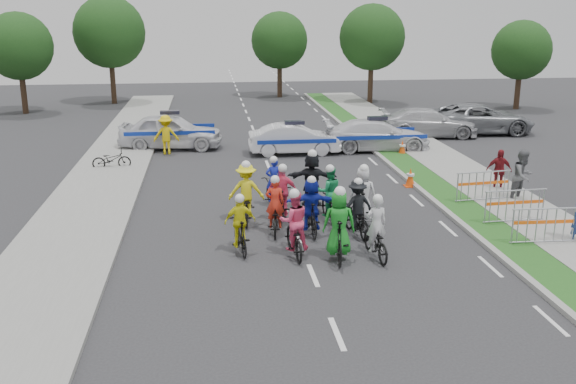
{
  "coord_description": "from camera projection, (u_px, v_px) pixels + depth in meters",
  "views": [
    {
      "loc": [
        -2.45,
        -14.51,
        6.32
      ],
      "look_at": [
        -0.16,
        3.77,
        1.1
      ],
      "focal_mm": 40.0,
      "sensor_mm": 36.0,
      "label": 1
    }
  ],
  "objects": [
    {
      "name": "rider_6",
      "position": [
        275.0,
        214.0,
        18.77
      ],
      "size": [
        0.8,
        1.79,
        1.77
      ],
      "rotation": [
        0.0,
        0.0,
        3.03
      ],
      "color": "black",
      "rests_on": "ground"
    },
    {
      "name": "rider_0",
      "position": [
        375.0,
        236.0,
        16.88
      ],
      "size": [
        0.76,
        1.79,
        1.78
      ],
      "rotation": [
        0.0,
        0.0,
        3.23
      ],
      "color": "black",
      "rests_on": "ground"
    },
    {
      "name": "rider_9",
      "position": [
        282.0,
        199.0,
        19.81
      ],
      "size": [
        0.98,
        1.81,
        1.85
      ],
      "rotation": [
        0.0,
        0.0,
        2.97
      ],
      "color": "black",
      "rests_on": "ground"
    },
    {
      "name": "spectator_1",
      "position": [
        523.0,
        176.0,
        21.79
      ],
      "size": [
        1.1,
        1.02,
        1.8
      ],
      "primitive_type": "imported",
      "rotation": [
        0.0,
        0.0,
        0.51
      ],
      "color": "#58595D",
      "rests_on": "ground"
    },
    {
      "name": "tree_3",
      "position": [
        109.0,
        32.0,
        44.01
      ],
      "size": [
        4.9,
        4.9,
        7.35
      ],
      "color": "#382619",
      "rests_on": "ground"
    },
    {
      "name": "rider_5",
      "position": [
        311.0,
        210.0,
        18.59
      ],
      "size": [
        1.44,
        1.72,
        1.79
      ],
      "rotation": [
        0.0,
        0.0,
        3.18
      ],
      "color": "black",
      "rests_on": "ground"
    },
    {
      "name": "rider_8",
      "position": [
        329.0,
        200.0,
        19.84
      ],
      "size": [
        0.79,
        1.81,
        1.82
      ],
      "rotation": [
        0.0,
        0.0,
        3.19
      ],
      "color": "black",
      "rests_on": "ground"
    },
    {
      "name": "civilian_sedan",
      "position": [
        428.0,
        123.0,
        33.15
      ],
      "size": [
        5.21,
        2.56,
        1.46
      ],
      "primitive_type": "imported",
      "rotation": [
        0.0,
        0.0,
        1.46
      ],
      "color": "#B1B1B6",
      "rests_on": "ground"
    },
    {
      "name": "barrier_1",
      "position": [
        514.0,
        208.0,
        19.46
      ],
      "size": [
        2.02,
        0.61,
        1.12
      ],
      "primitive_type": null,
      "rotation": [
        0.0,
        0.0,
        0.06
      ],
      "color": "#A5A8AD",
      "rests_on": "ground"
    },
    {
      "name": "rider_11",
      "position": [
        312.0,
        185.0,
        20.88
      ],
      "size": [
        1.7,
        2.02,
        2.05
      ],
      "rotation": [
        0.0,
        0.0,
        2.94
      ],
      "color": "black",
      "rests_on": "ground"
    },
    {
      "name": "ground",
      "position": [
        313.0,
        276.0,
        15.87
      ],
      "size": [
        90.0,
        90.0,
        0.0
      ],
      "primitive_type": "plane",
      "color": "#28282B",
      "rests_on": "ground"
    },
    {
      "name": "tree_0",
      "position": [
        19.0,
        46.0,
        39.78
      ],
      "size": [
        4.2,
        4.2,
        6.3
      ],
      "color": "#382619",
      "rests_on": "ground"
    },
    {
      "name": "tree_4",
      "position": [
        280.0,
        40.0,
        47.55
      ],
      "size": [
        4.2,
        4.2,
        6.3
      ],
      "color": "#382619",
      "rests_on": "ground"
    },
    {
      "name": "spectator_2",
      "position": [
        499.0,
        170.0,
        23.13
      ],
      "size": [
        0.96,
        0.57,
        1.54
      ],
      "primitive_type": "imported",
      "rotation": [
        0.0,
        0.0,
        -0.22
      ],
      "color": "maroon",
      "rests_on": "ground"
    },
    {
      "name": "police_car_0",
      "position": [
        171.0,
        131.0,
        30.32
      ],
      "size": [
        5.03,
        2.54,
        1.64
      ],
      "primitive_type": "imported",
      "rotation": [
        0.0,
        0.0,
        1.44
      ],
      "color": "silver",
      "rests_on": "ground"
    },
    {
      "name": "rider_10",
      "position": [
        246.0,
        198.0,
        19.7
      ],
      "size": [
        1.14,
        1.98,
        1.97
      ],
      "rotation": [
        0.0,
        0.0,
        3.06
      ],
      "color": "black",
      "rests_on": "ground"
    },
    {
      "name": "cone_1",
      "position": [
        402.0,
        148.0,
        28.98
      ],
      "size": [
        0.4,
        0.4,
        0.7
      ],
      "color": "#F24C0C",
      "rests_on": "ground"
    },
    {
      "name": "police_car_1",
      "position": [
        294.0,
        139.0,
        29.2
      ],
      "size": [
        4.16,
        1.49,
        1.37
      ],
      "primitive_type": "imported",
      "rotation": [
        0.0,
        0.0,
        1.56
      ],
      "color": "silver",
      "rests_on": "ground"
    },
    {
      "name": "sidewalk_right",
      "position": [
        512.0,
        204.0,
        21.54
      ],
      "size": [
        2.4,
        60.0,
        0.13
      ],
      "primitive_type": "cube",
      "color": "gray",
      "rests_on": "ground"
    },
    {
      "name": "rider_3",
      "position": [
        240.0,
        230.0,
        17.22
      ],
      "size": [
        0.88,
        1.64,
        1.68
      ],
      "rotation": [
        0.0,
        0.0,
        3.28
      ],
      "color": "black",
      "rests_on": "ground"
    },
    {
      "name": "rider_4",
      "position": [
        357.0,
        213.0,
        18.51
      ],
      "size": [
        1.06,
        1.81,
        1.76
      ],
      "rotation": [
        0.0,
        0.0,
        3.33
      ],
      "color": "black",
      "rests_on": "ground"
    },
    {
      "name": "parked_bike",
      "position": [
        111.0,
        159.0,
        26.43
      ],
      "size": [
        1.6,
        0.69,
        0.82
      ],
      "primitive_type": "imported",
      "rotation": [
        0.0,
        0.0,
        1.67
      ],
      "color": "black",
      "rests_on": "ground"
    },
    {
      "name": "police_car_2",
      "position": [
        377.0,
        135.0,
        29.94
      ],
      "size": [
        5.07,
        2.34,
        1.44
      ],
      "primitive_type": "imported",
      "rotation": [
        0.0,
        0.0,
        1.5
      ],
      "color": "silver",
      "rests_on": "ground"
    },
    {
      "name": "rider_7",
      "position": [
        362.0,
        201.0,
        19.5
      ],
      "size": [
        0.88,
        1.88,
        1.91
      ],
      "rotation": [
        0.0,
        0.0,
        2.96
      ],
      "color": "black",
      "rests_on": "ground"
    },
    {
      "name": "rider_1",
      "position": [
        339.0,
        231.0,
        16.7
      ],
      "size": [
        0.91,
        1.97,
        2.02
      ],
      "rotation": [
        0.0,
        0.0,
        3.02
      ],
      "color": "black",
      "rests_on": "ground"
    },
    {
      "name": "tree_2",
      "position": [
        521.0,
        50.0,
        41.8
      ],
      "size": [
        3.85,
        3.85,
        5.77
      ],
      "color": "#382619",
      "rests_on": "ground"
    },
    {
      "name": "grass_strip",
      "position": [
        461.0,
        206.0,
        21.32
      ],
      "size": [
        1.2,
        60.0,
        0.11
      ],
      "primitive_type": "cube",
      "color": "#194F1A",
      "rests_on": "ground"
    },
    {
      "name": "rider_12",
      "position": [
        274.0,
        189.0,
        21.38
      ],
      "size": [
        0.9,
        1.78,
        1.74
      ],
      "rotation": [
        0.0,
        0.0,
        3.33
      ],
      "color": "black",
      "rests_on": "ground"
    },
    {
      "name": "curb_right",
      "position": [
        441.0,
        207.0,
        21.24
      ],
      "size": [
        0.2,
        60.0,
        0.12
      ],
      "primitive_type": "cube",
      "color": "gray",
      "rests_on": "ground"
    },
    {
      "name": "cone_0",
      "position": [
        410.0,
        178.0,
        23.83
      ],
      "size": [
        0.4,
        0.4,
        0.7
      ],
      "color": "#F24C0C",
      "rests_on": "ground"
    },
    {
      "name": "marshal_hiviz",
      "position": [
        166.0,
        135.0,
        29.1
      ],
      "size": [
        1.17,
        0.69,
        1.78
      ],
      "primitive_type": "imported",
      "rotation": [
        0.0,
        0.0,
        3.17
      ],
      "color": "#DFBE0B",
      "rests_on": "ground"
    },
    {
      "name": "sidewalk_left",
      "position": [
        80.0,
        220.0,
        19.85
      ],
      "size": [
        3.0,
        60.0,
        0.13
      ],
      "primitive_type": "cube",
      "color": "gray",
      "rests_on": "ground"
    },
    {
      "name": "barrier_2",
      "position": [
        483.0,
        187.0,
        21.67
      ],
      "size": [
        2.04,
        0.71,
        1.12
      ],
      "primitive_type": null,
      "rotation": [
        0.0,
        0.0,
        0.11
      ],
      "color": "#A5A8AD",
      "rests_on": "ground"
    },
    {
      "name": "tree_1",
      "position": [
        372.0,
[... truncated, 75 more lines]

